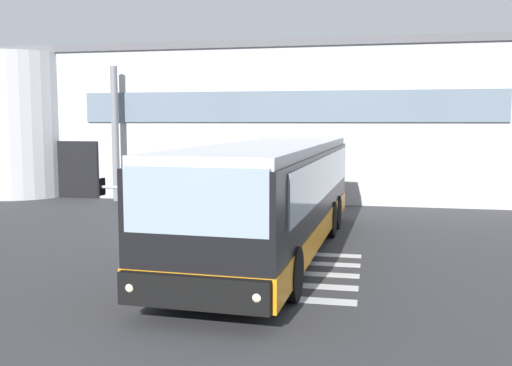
# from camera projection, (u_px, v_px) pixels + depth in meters

# --- Properties ---
(ground_plane) EXTENTS (80.00, 90.00, 0.02)m
(ground_plane) POSITION_uv_depth(u_px,v_px,m) (219.00, 231.00, 16.86)
(ground_plane) COLOR #353538
(ground_plane) RESTS_ON ground
(bay_paint_stripes) EXTENTS (4.40, 3.96, 0.01)m
(bay_paint_stripes) POSITION_uv_depth(u_px,v_px,m) (257.00, 271.00, 12.37)
(bay_paint_stripes) COLOR silver
(bay_paint_stripes) RESTS_ON ground
(terminal_building) EXTENTS (24.32, 13.80, 6.39)m
(terminal_building) POSITION_uv_depth(u_px,v_px,m) (267.00, 122.00, 27.99)
(terminal_building) COLOR #B7B7BC
(terminal_building) RESTS_ON ground
(entry_support_column) EXTENTS (0.28, 0.28, 5.42)m
(entry_support_column) POSITION_uv_depth(u_px,v_px,m) (115.00, 134.00, 22.97)
(entry_support_column) COLOR slate
(entry_support_column) RESTS_ON ground
(bus_main_foreground) EXTENTS (3.50, 11.24, 2.70)m
(bus_main_foreground) POSITION_uv_depth(u_px,v_px,m) (272.00, 199.00, 13.96)
(bus_main_foreground) COLOR black
(bus_main_foreground) RESTS_ON ground
(passenger_near_column) EXTENTS (0.52, 0.51, 1.68)m
(passenger_near_column) POSITION_uv_depth(u_px,v_px,m) (133.00, 178.00, 22.74)
(passenger_near_column) COLOR #2D2D33
(passenger_near_column) RESTS_ON ground
(passenger_by_doorway) EXTENTS (0.46, 0.43, 1.68)m
(passenger_by_doorway) POSITION_uv_depth(u_px,v_px,m) (149.00, 182.00, 21.66)
(passenger_by_doorway) COLOR #4C4233
(passenger_by_doorway) RESTS_ON ground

